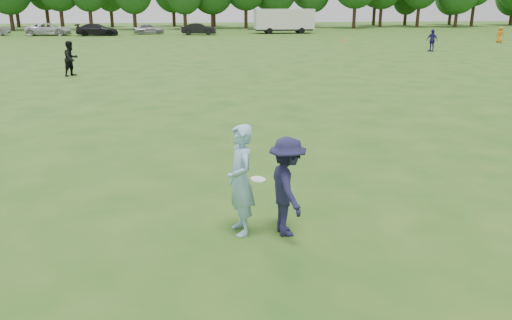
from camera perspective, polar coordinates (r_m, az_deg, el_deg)
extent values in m
plane|color=#214D15|center=(9.92, 4.10, -6.77)|extent=(200.00, 200.00, 0.00)
imported|color=#8ABAD6|center=(8.99, -1.79, -2.32)|extent=(0.63, 0.83, 2.05)
imported|color=#1B1B3C|center=(8.99, 3.58, -3.07)|extent=(0.78, 1.24, 1.83)
imported|color=black|center=(31.06, -20.37, 10.81)|extent=(1.17, 1.22, 1.99)
imported|color=navy|center=(46.82, 19.46, 12.77)|extent=(0.91, 1.19, 1.87)
imported|color=orange|center=(59.45, 26.12, 12.74)|extent=(0.96, 0.95, 1.68)
imported|color=silver|center=(71.02, -22.60, 13.63)|extent=(5.62, 2.63, 1.55)
imported|color=black|center=(68.34, -17.70, 14.00)|extent=(5.15, 2.10, 1.49)
imported|color=gray|center=(70.04, -12.15, 14.44)|extent=(4.20, 2.16, 1.37)
imported|color=black|center=(67.50, -6.55, 14.64)|extent=(4.61, 2.09, 1.47)
cone|color=#FF5C0D|center=(56.93, 9.88, 13.38)|extent=(0.28, 0.28, 0.30)
cylinder|color=white|center=(8.81, 0.23, -2.23)|extent=(0.32, 0.32, 0.06)
cube|color=white|center=(70.41, 3.23, 15.79)|extent=(8.00, 2.50, 2.60)
cube|color=black|center=(70.47, 3.21, 14.65)|extent=(7.60, 2.30, 0.25)
cylinder|color=black|center=(68.85, 1.56, 14.52)|extent=(0.80, 0.25, 0.80)
cylinder|color=black|center=(71.31, 1.22, 14.63)|extent=(0.80, 0.25, 0.80)
cylinder|color=black|center=(69.71, 5.25, 14.50)|extent=(0.80, 0.25, 0.80)
cylinder|color=black|center=(72.15, 4.78, 14.61)|extent=(0.80, 0.25, 0.80)
cube|color=#333333|center=(69.75, -0.46, 14.69)|extent=(1.20, 0.15, 0.12)
cylinder|color=#332114|center=(85.78, -26.15, 14.23)|extent=(0.56, 0.56, 3.25)
cylinder|color=#332114|center=(84.33, -21.31, 14.94)|extent=(0.56, 0.56, 3.71)
cylinder|color=#332114|center=(83.13, -18.36, 15.12)|extent=(0.56, 0.56, 3.46)
cylinder|color=#332114|center=(82.14, -13.69, 15.37)|extent=(0.56, 0.56, 3.14)
cylinder|color=#332114|center=(81.56, -8.10, 15.62)|extent=(0.56, 0.56, 3.01)
cylinder|color=#332114|center=(84.07, -4.98, 15.85)|extent=(0.56, 0.56, 3.23)
cylinder|color=#332114|center=(84.45, -1.16, 16.10)|extent=(0.56, 0.56, 3.77)
cylinder|color=#332114|center=(85.80, 2.34, 15.97)|extent=(0.56, 0.56, 3.33)
cylinder|color=#332114|center=(87.37, 6.47, 15.87)|extent=(0.56, 0.56, 3.22)
cylinder|color=#332114|center=(86.32, 11.17, 15.95)|extent=(0.56, 0.56, 4.15)
cylinder|color=#332114|center=(91.66, 14.05, 15.78)|extent=(0.56, 0.56, 3.95)
cylinder|color=#332114|center=(92.83, 18.02, 15.46)|extent=(0.56, 0.56, 3.90)
cylinder|color=#332114|center=(94.64, 21.89, 14.87)|extent=(0.56, 0.56, 3.16)
cylinder|color=#332114|center=(98.92, 23.52, 15.08)|extent=(0.56, 0.56, 4.29)
cylinder|color=#332114|center=(96.85, -25.59, 14.61)|extent=(0.56, 0.56, 3.62)
cylinder|color=#332114|center=(92.95, -22.72, 14.89)|extent=(0.56, 0.56, 3.61)
cylinder|color=#332114|center=(91.57, -16.16, 15.41)|extent=(0.56, 0.56, 3.29)
cylinder|color=#332114|center=(92.26, -9.36, 15.86)|extent=(0.56, 0.56, 3.28)
cylinder|color=#332114|center=(90.87, -4.82, 15.94)|extent=(0.56, 0.56, 3.11)
cylinder|color=#332114|center=(93.30, 1.15, 16.16)|extent=(0.56, 0.56, 3.50)
cylinder|color=#332114|center=(95.43, 5.89, 16.20)|extent=(0.56, 0.56, 3.80)
cylinder|color=#332114|center=(97.35, 13.34, 15.87)|extent=(0.56, 0.56, 3.84)
cylinder|color=#332114|center=(98.41, 16.67, 15.27)|extent=(0.56, 0.56, 2.58)
cylinder|color=#332114|center=(103.90, 21.27, 14.93)|extent=(0.56, 0.56, 2.62)
cylinder|color=#332114|center=(108.80, 27.11, 14.27)|extent=(0.56, 0.56, 2.54)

